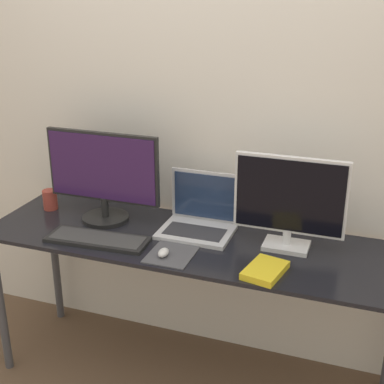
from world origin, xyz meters
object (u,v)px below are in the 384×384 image
keyboard (98,239)px  book (265,270)px  monitor_right (289,201)px  laptop (199,217)px  mug (50,200)px  mouse (163,253)px  monitor_left (103,175)px

keyboard → book: book is taller
monitor_right → laptop: size_ratio=1.44×
laptop → keyboard: size_ratio=0.71×
monitor_right → book: (-0.04, -0.25, -0.20)m
book → laptop: bearing=141.5°
keyboard → mug: bearing=148.7°
mouse → book: (0.43, 0.01, -0.01)m
keyboard → mouse: bearing=-7.1°
keyboard → book: bearing=-2.4°
monitor_left → mug: bearing=175.3°
monitor_right → keyboard: 0.85m
laptop → mouse: (-0.05, -0.31, -0.04)m
monitor_left → mouse: monitor_left is taller
laptop → keyboard: laptop is taller
mouse → mug: 0.79m
laptop → mouse: 0.32m
laptop → book: (0.38, -0.30, -0.05)m
monitor_left → mug: size_ratio=5.61×
monitor_left → monitor_right: 0.87m
monitor_left → book: (0.84, -0.25, -0.21)m
monitor_left → laptop: monitor_left is taller
laptop → book: 0.48m
monitor_left → monitor_right: bearing=0.0°
mouse → book: mouse is taller
monitor_left → book: size_ratio=2.59×
monitor_right → keyboard: size_ratio=1.02×
laptop → mouse: bearing=-99.4°
monitor_right → keyboard: (-0.80, -0.22, -0.21)m
mug → mouse: bearing=-21.3°
monitor_right → mouse: 0.57m
mouse → monitor_right: bearing=29.2°
monitor_right → book: monitor_right is taller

